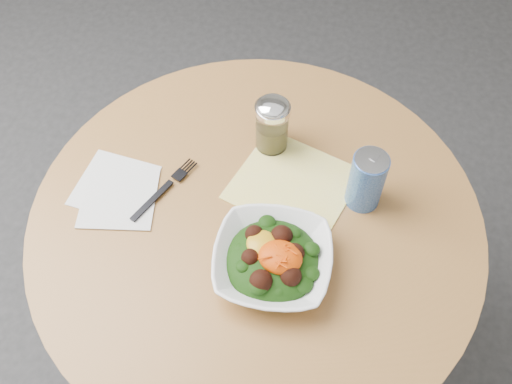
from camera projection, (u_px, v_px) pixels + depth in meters
ground at (256, 346)px, 1.75m from camera, size 6.00×6.00×0.00m
table at (256, 262)px, 1.29m from camera, size 0.90×0.90×0.75m
cloth_napkin at (293, 184)px, 1.17m from camera, size 0.27×0.26×0.00m
paper_napkins at (117, 192)px, 1.16m from camera, size 0.19×0.19×0.00m
salad_bowl at (273, 260)px, 1.04m from camera, size 0.24×0.24×0.08m
fork at (166, 188)px, 1.16m from camera, size 0.08×0.18×0.00m
spice_shaker at (272, 125)px, 1.18m from camera, size 0.07×0.07×0.13m
beverage_can at (367, 180)px, 1.10m from camera, size 0.07×0.07×0.13m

